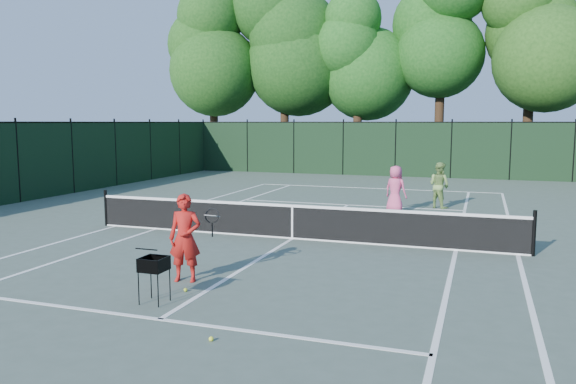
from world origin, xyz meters
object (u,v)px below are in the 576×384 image
(player_green, at_px, (439,185))
(ball_hopper, at_px, (154,265))
(coach, at_px, (185,238))
(loose_ball_near_cart, at_px, (211,339))
(loose_ball_midcourt, at_px, (186,290))
(player_pink, at_px, (396,189))

(player_green, xyz_separation_m, ball_hopper, (-3.74, -12.45, -0.15))
(coach, height_order, loose_ball_near_cart, coach)
(player_green, bearing_deg, loose_ball_midcourt, 107.39)
(player_pink, xyz_separation_m, loose_ball_near_cart, (-0.75, -12.16, -0.76))
(loose_ball_midcourt, bearing_deg, player_pink, 77.67)
(player_green, distance_m, ball_hopper, 13.00)
(loose_ball_near_cart, bearing_deg, coach, 125.71)
(ball_hopper, relative_size, loose_ball_near_cart, 11.60)
(player_green, relative_size, ball_hopper, 2.07)
(loose_ball_near_cart, bearing_deg, player_pink, 86.47)
(player_green, xyz_separation_m, loose_ball_near_cart, (-2.07, -13.65, -0.78))
(coach, relative_size, loose_ball_near_cart, 24.85)
(coach, bearing_deg, player_pink, 61.33)
(player_green, relative_size, loose_ball_near_cart, 23.99)
(player_pink, xyz_separation_m, ball_hopper, (-2.42, -10.96, -0.13))
(ball_hopper, xyz_separation_m, loose_ball_midcourt, (0.18, 0.72, -0.63))
(player_pink, bearing_deg, player_green, -109.11)
(player_pink, height_order, loose_ball_midcourt, player_pink)
(ball_hopper, bearing_deg, loose_ball_near_cart, -35.49)
(ball_hopper, height_order, loose_ball_near_cart, ball_hopper)
(ball_hopper, bearing_deg, player_green, 73.54)
(coach, bearing_deg, loose_ball_near_cart, -67.99)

